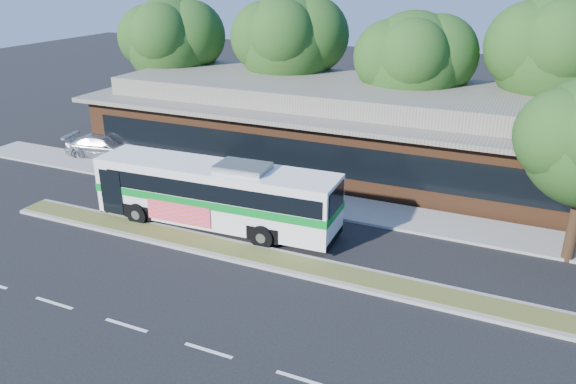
# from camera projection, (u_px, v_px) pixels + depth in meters

# --- Properties ---
(ground) EXTENTS (120.00, 120.00, 0.00)m
(ground) POSITION_uv_depth(u_px,v_px,m) (281.00, 272.00, 20.58)
(ground) COLOR black
(ground) RESTS_ON ground
(median_strip) EXTENTS (26.00, 1.10, 0.15)m
(median_strip) POSITION_uv_depth(u_px,v_px,m) (288.00, 263.00, 21.06)
(median_strip) COLOR brown
(median_strip) RESTS_ON ground
(sidewalk) EXTENTS (44.00, 2.60, 0.12)m
(sidewalk) POSITION_uv_depth(u_px,v_px,m) (339.00, 207.00, 25.96)
(sidewalk) COLOR gray
(sidewalk) RESTS_ON ground
(parking_lot) EXTENTS (14.00, 12.00, 0.01)m
(parking_lot) POSITION_uv_depth(u_px,v_px,m) (93.00, 141.00, 35.91)
(parking_lot) COLOR black
(parking_lot) RESTS_ON ground
(plaza_building) EXTENTS (33.20, 11.20, 4.45)m
(plaza_building) POSITION_uv_depth(u_px,v_px,m) (381.00, 129.00, 30.75)
(plaza_building) COLOR #512D19
(plaza_building) RESTS_ON ground
(tree_bg_a) EXTENTS (6.47, 5.80, 8.63)m
(tree_bg_a) POSITION_uv_depth(u_px,v_px,m) (177.00, 40.00, 36.74)
(tree_bg_a) COLOR black
(tree_bg_a) RESTS_ON ground
(tree_bg_b) EXTENTS (6.69, 6.00, 9.00)m
(tree_bg_b) POSITION_uv_depth(u_px,v_px,m) (295.00, 41.00, 34.42)
(tree_bg_b) COLOR black
(tree_bg_b) RESTS_ON ground
(tree_bg_c) EXTENTS (6.24, 5.60, 8.26)m
(tree_bg_c) POSITION_uv_depth(u_px,v_px,m) (421.00, 61.00, 30.72)
(tree_bg_c) COLOR black
(tree_bg_c) RESTS_ON ground
(tree_bg_d) EXTENTS (6.91, 6.20, 9.37)m
(tree_bg_d) POSITION_uv_depth(u_px,v_px,m) (564.00, 50.00, 28.57)
(tree_bg_d) COLOR black
(tree_bg_d) RESTS_ON ground
(transit_bus) EXTENTS (10.74, 2.82, 2.99)m
(transit_bus) POSITION_uv_depth(u_px,v_px,m) (216.00, 190.00, 23.56)
(transit_bus) COLOR white
(transit_bus) RESTS_ON ground
(sedan) EXTENTS (4.81, 2.80, 1.31)m
(sedan) POSITION_uv_depth(u_px,v_px,m) (104.00, 146.00, 32.67)
(sedan) COLOR #AFB2B7
(sedan) RESTS_ON ground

